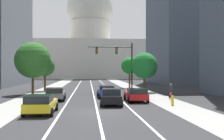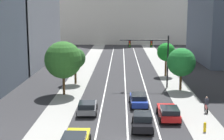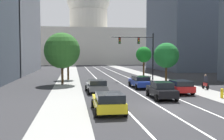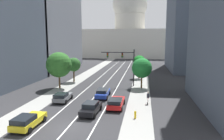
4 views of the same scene
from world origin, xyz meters
The scene contains 19 objects.
ground_plane centered at (0.00, 40.00, 0.00)m, with size 400.00×400.00×0.00m, color #2B2B2D.
sidewalk_left centered at (-7.26, 35.00, 0.01)m, with size 3.41×130.00×0.01m, color gray.
sidewalk_right centered at (7.26, 35.00, 0.01)m, with size 3.41×130.00×0.01m, color gray.
lane_stripe_left centered at (-2.78, 25.00, 0.01)m, with size 0.16×90.00×0.01m, color white.
lane_stripe_center centered at (0.00, 25.00, 0.01)m, with size 0.16×90.00×0.01m, color white.
lane_stripe_right centered at (2.78, 25.00, 0.01)m, with size 0.16×90.00×0.01m, color white.
capitol_building centered at (0.00, 91.83, 12.26)m, with size 50.86×25.93×37.29m.
car_blue centered at (1.39, 11.88, 0.75)m, with size 2.07×4.70×1.40m.
car_yellow centered at (-4.16, -0.79, 0.76)m, with size 2.14×4.56×1.45m.
car_red centered at (4.16, 7.09, 0.74)m, with size 2.13×4.81×1.39m.
car_black centered at (1.39, 4.25, 0.78)m, with size 2.14×4.62×1.53m.
car_gray centered at (-4.15, 8.71, 0.73)m, with size 2.19×4.20×1.38m.
traffic_signal_mast centered at (3.87, 21.18, 5.10)m, with size 6.73×0.39×7.28m.
fire_hydrant centered at (6.94, 3.59, 0.46)m, with size 0.26×0.35×0.91m.
cyclist centered at (8.51, 9.57, 0.85)m, with size 0.37×1.70×1.72m.
street_tree_near_left centered at (-7.98, 16.84, 4.51)m, with size 4.75×4.75×6.89m.
street_tree_far_right centered at (6.71, 29.70, 3.95)m, with size 2.98×2.98×5.47m.
street_tree_near_right centered at (7.44, 19.56, 3.85)m, with size 3.82×3.82×5.77m.
street_tree_mid_left centered at (-7.33, 23.24, 3.77)m, with size 3.04×3.04×5.32m.
Camera 3 is at (-6.55, -18.46, 4.02)m, focal length 42.00 mm.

